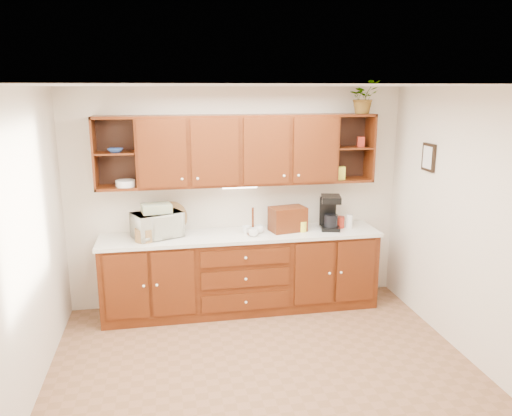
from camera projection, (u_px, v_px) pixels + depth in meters
name	position (u px, v px, depth m)	size (l,w,h in m)	color
floor	(266.00, 374.00, 4.62)	(4.00, 4.00, 0.00)	brown
ceiling	(267.00, 86.00, 4.02)	(4.00, 4.00, 0.00)	white
back_wall	(237.00, 198.00, 5.99)	(4.00, 4.00, 0.00)	beige
left_wall	(21.00, 253.00, 3.96)	(3.50, 3.50, 0.00)	beige
right_wall	(475.00, 228.00, 4.67)	(3.50, 3.50, 0.00)	beige
base_cabinets	(241.00, 273.00, 5.90)	(3.20, 0.60, 0.90)	#3E1707
countertop	(241.00, 235.00, 5.78)	(3.24, 0.64, 0.04)	white
upper_cabinets	(240.00, 150.00, 5.70)	(3.20, 0.33, 0.80)	#3E1707
undercabinet_light	(240.00, 187.00, 5.75)	(0.40, 0.05, 0.03)	white
framed_picture	(429.00, 157.00, 5.40)	(0.03, 0.24, 0.30)	black
wicker_basket	(145.00, 234.00, 5.48)	(0.23, 0.23, 0.15)	brown
microwave	(157.00, 225.00, 5.61)	(0.52, 0.35, 0.29)	white
towel_stack	(156.00, 208.00, 5.56)	(0.32, 0.24, 0.10)	#E8C86D
wine_bottle	(166.00, 222.00, 5.69)	(0.06, 0.06, 0.30)	black
woven_tray	(172.00, 232.00, 5.81)	(0.37, 0.37, 0.02)	brown
bread_box	(288.00, 219.00, 5.86)	(0.41, 0.25, 0.29)	#3E1707
mug_tree	(253.00, 230.00, 5.74)	(0.30, 0.29, 0.32)	#3E1707
canister_red	(340.00, 222.00, 6.01)	(0.12, 0.12, 0.14)	maroon
canister_white	(349.00, 221.00, 5.98)	(0.08, 0.08, 0.17)	white
canister_yellow	(302.00, 226.00, 5.85)	(0.10, 0.10, 0.12)	yellow
coffee_maker	(330.00, 213.00, 5.93)	(0.28, 0.33, 0.41)	black
bowl_stack	(115.00, 150.00, 5.42)	(0.17, 0.17, 0.04)	#274890
plate_stack	(126.00, 183.00, 5.52)	(0.22, 0.22, 0.07)	white
pantry_box_yellow	(341.00, 173.00, 5.95)	(0.08, 0.07, 0.15)	yellow
pantry_box_red	(361.00, 142.00, 5.92)	(0.08, 0.07, 0.12)	maroon
potted_plant	(363.00, 97.00, 5.76)	(0.34, 0.30, 0.38)	#999999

